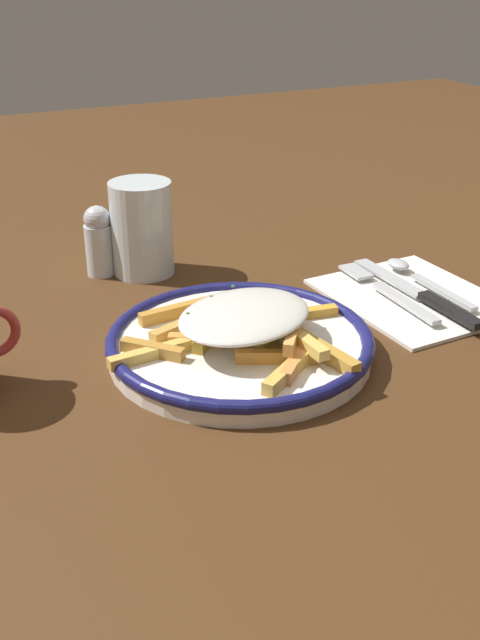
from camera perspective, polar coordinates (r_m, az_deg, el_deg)
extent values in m
plane|color=#4A2D15|center=(0.75, 0.00, -2.65)|extent=(2.60, 2.60, 0.00)
cylinder|color=white|center=(0.74, 0.00, -2.03)|extent=(0.25, 0.25, 0.02)
torus|color=navy|center=(0.74, 0.00, -1.39)|extent=(0.26, 0.26, 0.01)
cube|color=#DB8E45|center=(0.69, 4.23, -3.04)|extent=(0.06, 0.06, 0.01)
cube|color=#BF8535|center=(0.71, -6.51, -2.19)|extent=(0.05, 0.05, 0.01)
cube|color=gold|center=(0.74, 2.09, -1.11)|extent=(0.03, 0.09, 0.01)
cube|color=#E5A652|center=(0.72, 4.12, -0.61)|extent=(0.06, 0.08, 0.01)
cube|color=gold|center=(0.71, 6.08, -2.26)|extent=(0.03, 0.09, 0.01)
cube|color=gold|center=(0.74, -2.05, -0.77)|extent=(0.07, 0.07, 0.01)
cube|color=#E09141|center=(0.73, -2.26, -1.52)|extent=(0.07, 0.05, 0.01)
cube|color=gold|center=(0.74, -1.81, -0.94)|extent=(0.07, 0.04, 0.01)
cube|color=gold|center=(0.76, -3.81, -0.26)|extent=(0.09, 0.04, 0.01)
cube|color=gold|center=(0.78, 4.17, 0.38)|extent=(0.09, 0.02, 0.01)
cube|color=gold|center=(0.70, 2.73, -2.74)|extent=(0.07, 0.04, 0.01)
cube|color=gold|center=(0.73, 0.02, -0.22)|extent=(0.06, 0.06, 0.01)
cube|color=#CB8637|center=(0.79, 1.73, 0.96)|extent=(0.06, 0.05, 0.01)
cube|color=#EDC55A|center=(0.71, 4.62, -1.45)|extent=(0.02, 0.07, 0.01)
cube|color=gold|center=(0.78, -4.49, 0.70)|extent=(0.09, 0.02, 0.01)
cube|color=#E2B951|center=(0.71, -6.34, -2.53)|extent=(0.09, 0.02, 0.01)
cube|color=#EAC954|center=(0.74, 0.41, -0.93)|extent=(0.02, 0.08, 0.01)
cube|color=#E7B54C|center=(0.68, 3.73, -3.68)|extent=(0.08, 0.06, 0.01)
ellipsoid|color=silver|center=(0.72, 0.37, 0.36)|extent=(0.17, 0.15, 0.02)
cube|color=#305E29|center=(0.75, -2.12, 1.73)|extent=(0.00, 0.00, 0.00)
cube|color=#236422|center=(0.73, 3.42, 0.98)|extent=(0.00, 0.00, 0.00)
cube|color=#306A29|center=(0.77, -0.53, 2.52)|extent=(0.00, 0.00, 0.00)
cube|color=#327425|center=(0.71, -3.86, 0.47)|extent=(0.00, 0.00, 0.00)
cube|color=white|center=(0.89, 12.74, 1.75)|extent=(0.18, 0.20, 0.01)
cube|color=silver|center=(0.85, 12.16, 1.27)|extent=(0.01, 0.11, 0.01)
cube|color=silver|center=(0.93, 8.59, 3.57)|extent=(0.02, 0.04, 0.00)
cube|color=black|center=(0.84, 15.31, 0.74)|extent=(0.02, 0.09, 0.01)
cube|color=silver|center=(0.92, 11.03, 3.11)|extent=(0.02, 0.12, 0.00)
cube|color=silver|center=(0.89, 14.82, 2.04)|extent=(0.01, 0.10, 0.00)
ellipsoid|color=silver|center=(0.95, 11.65, 4.08)|extent=(0.02, 0.03, 0.01)
cylinder|color=silver|center=(0.93, -7.28, 6.76)|extent=(0.07, 0.07, 0.11)
cylinder|color=silver|center=(0.94, -10.37, 5.14)|extent=(0.03, 0.03, 0.06)
sphere|color=#B7BABF|center=(0.93, -10.56, 7.37)|extent=(0.03, 0.03, 0.03)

